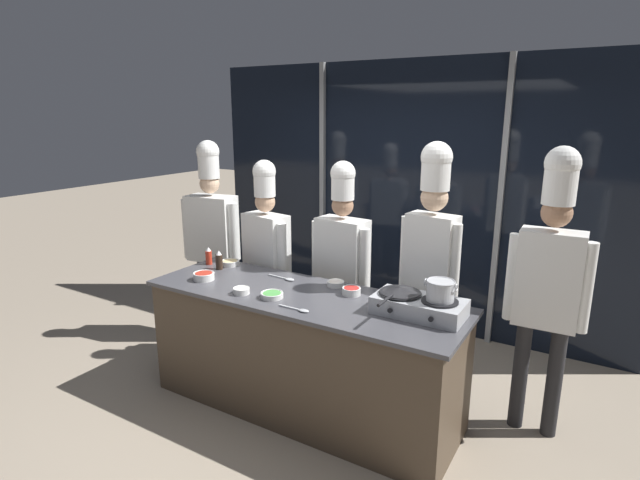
# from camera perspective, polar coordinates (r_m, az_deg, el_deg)

# --- Properties ---
(ground_plane) EXTENTS (24.00, 24.00, 0.00)m
(ground_plane) POSITION_cam_1_polar(r_m,az_deg,el_deg) (4.05, -1.92, -18.53)
(ground_plane) COLOR gray
(window_wall_back) EXTENTS (4.47, 0.09, 2.70)m
(window_wall_back) POSITION_cam_1_polar(r_m,az_deg,el_deg) (5.19, 9.62, 4.82)
(window_wall_back) COLOR black
(window_wall_back) RESTS_ON ground_plane
(demo_counter) EXTENTS (2.39, 0.78, 0.92)m
(demo_counter) POSITION_cam_1_polar(r_m,az_deg,el_deg) (3.81, -1.98, -12.69)
(demo_counter) COLOR #4C3D2D
(demo_counter) RESTS_ON ground_plane
(portable_stove) EXTENTS (0.58, 0.32, 0.13)m
(portable_stove) POSITION_cam_1_polar(r_m,az_deg,el_deg) (3.32, 11.25, -7.39)
(portable_stove) COLOR #B2B5BA
(portable_stove) RESTS_ON demo_counter
(frying_pan) EXTENTS (0.28, 0.49, 0.04)m
(frying_pan) POSITION_cam_1_polar(r_m,az_deg,el_deg) (3.33, 9.11, -5.69)
(frying_pan) COLOR #232326
(frying_pan) RESTS_ON portable_stove
(stock_pot) EXTENTS (0.21, 0.18, 0.13)m
(stock_pot) POSITION_cam_1_polar(r_m,az_deg,el_deg) (3.23, 13.61, -5.58)
(stock_pot) COLOR #B7BABF
(stock_pot) RESTS_ON portable_stove
(squeeze_bottle_soy) EXTENTS (0.06, 0.06, 0.16)m
(squeeze_bottle_soy) POSITION_cam_1_polar(r_m,az_deg,el_deg) (4.24, -11.46, -2.30)
(squeeze_bottle_soy) COLOR #332319
(squeeze_bottle_soy) RESTS_ON demo_counter
(squeeze_bottle_chili) EXTENTS (0.06, 0.06, 0.15)m
(squeeze_bottle_chili) POSITION_cam_1_polar(r_m,az_deg,el_deg) (4.40, -12.61, -1.81)
(squeeze_bottle_chili) COLOR red
(squeeze_bottle_chili) RESTS_ON demo_counter
(prep_bowl_scallions) EXTENTS (0.16, 0.16, 0.04)m
(prep_bowl_scallions) POSITION_cam_1_polar(r_m,az_deg,el_deg) (3.57, -5.51, -6.24)
(prep_bowl_scallions) COLOR white
(prep_bowl_scallions) RESTS_ON demo_counter
(prep_bowl_bell_pepper) EXTENTS (0.14, 0.14, 0.06)m
(prep_bowl_bell_pepper) POSITION_cam_1_polar(r_m,az_deg,el_deg) (3.61, 3.61, -5.79)
(prep_bowl_bell_pepper) COLOR white
(prep_bowl_bell_pepper) RESTS_ON demo_counter
(prep_bowl_ginger) EXTENTS (0.16, 0.16, 0.04)m
(prep_bowl_ginger) POSITION_cam_1_polar(r_m,az_deg,el_deg) (4.35, -10.23, -2.54)
(prep_bowl_ginger) COLOR white
(prep_bowl_ginger) RESTS_ON demo_counter
(prep_bowl_rice) EXTENTS (0.12, 0.12, 0.05)m
(prep_bowl_rice) POSITION_cam_1_polar(r_m,az_deg,el_deg) (3.67, -8.97, -5.70)
(prep_bowl_rice) COLOR white
(prep_bowl_rice) RESTS_ON demo_counter
(prep_bowl_onion) EXTENTS (0.13, 0.13, 0.04)m
(prep_bowl_onion) POSITION_cam_1_polar(r_m,az_deg,el_deg) (3.78, 1.80, -4.96)
(prep_bowl_onion) COLOR white
(prep_bowl_onion) RESTS_ON demo_counter
(prep_bowl_chili_flakes) EXTENTS (0.17, 0.17, 0.06)m
(prep_bowl_chili_flakes) POSITION_cam_1_polar(r_m,az_deg,el_deg) (4.02, -13.14, -3.99)
(prep_bowl_chili_flakes) COLOR white
(prep_bowl_chili_flakes) RESTS_ON demo_counter
(serving_spoon_slotted) EXTENTS (0.26, 0.06, 0.02)m
(serving_spoon_slotted) POSITION_cam_1_polar(r_m,az_deg,el_deg) (3.94, -3.88, -4.43)
(serving_spoon_slotted) COLOR #B2B5BA
(serving_spoon_slotted) RESTS_ON demo_counter
(serving_spoon_solid) EXTENTS (0.24, 0.05, 0.02)m
(serving_spoon_solid) POSITION_cam_1_polar(r_m,az_deg,el_deg) (3.34, -2.36, -7.97)
(serving_spoon_solid) COLOR #B2B5BA
(serving_spoon_solid) RESTS_ON demo_counter
(chef_head) EXTENTS (0.61, 0.31, 1.94)m
(chef_head) POSITION_cam_1_polar(r_m,az_deg,el_deg) (4.94, -12.25, 1.23)
(chef_head) COLOR #232326
(chef_head) RESTS_ON ground_plane
(chef_sous) EXTENTS (0.53, 0.29, 1.81)m
(chef_sous) POSITION_cam_1_polar(r_m,az_deg,el_deg) (4.43, -6.18, -0.83)
(chef_sous) COLOR #232326
(chef_sous) RESTS_ON ground_plane
(chef_line) EXTENTS (0.56, 0.27, 1.82)m
(chef_line) POSITION_cam_1_polar(r_m,az_deg,el_deg) (4.15, 2.51, -1.73)
(chef_line) COLOR #232326
(chef_line) RESTS_ON ground_plane
(chef_pastry) EXTENTS (0.47, 0.24, 2.00)m
(chef_pastry) POSITION_cam_1_polar(r_m,az_deg,el_deg) (3.74, 12.60, -1.03)
(chef_pastry) COLOR #2D3856
(chef_pastry) RESTS_ON ground_plane
(chef_apprentice) EXTENTS (0.53, 0.22, 2.00)m
(chef_apprentice) POSITION_cam_1_polar(r_m,az_deg,el_deg) (3.61, 24.75, -3.40)
(chef_apprentice) COLOR #232326
(chef_apprentice) RESTS_ON ground_plane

